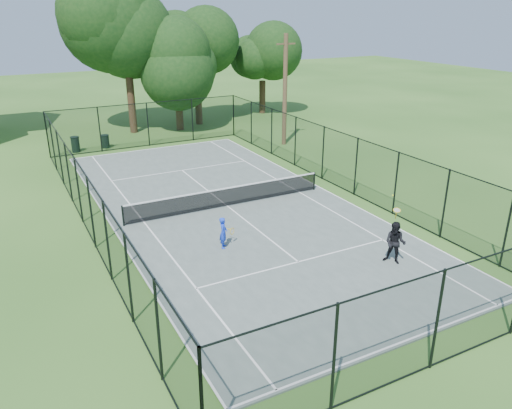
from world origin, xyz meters
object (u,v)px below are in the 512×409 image
utility_pole (285,90)px  trash_bin_right (105,141)px  trash_bin_left (75,144)px  player_blue (223,233)px  tennis_net (227,196)px  player_black (395,243)px

utility_pole → trash_bin_right: bearing=156.6°
trash_bin_left → player_blue: player_blue is taller
tennis_net → trash_bin_right: bearing=101.5°
trash_bin_right → utility_pole: 12.78m
tennis_net → trash_bin_left: bearing=109.3°
tennis_net → trash_bin_left: (-4.80, 13.71, -0.06)m
player_blue → player_black: size_ratio=0.52×
tennis_net → trash_bin_right: 14.19m
player_blue → tennis_net: bearing=63.5°
trash_bin_left → trash_bin_right: trash_bin_left is taller
trash_bin_left → trash_bin_right: 1.99m
utility_pole → player_blue: 16.95m
tennis_net → trash_bin_right: tennis_net is taller
player_black → trash_bin_right: bearing=105.2°
trash_bin_right → trash_bin_left: bearing=-174.4°
utility_pole → player_black: (-5.37, -17.09, -2.89)m
player_blue → player_black: bearing=-38.9°
trash_bin_left → player_black: (7.93, -21.80, 0.36)m
tennis_net → player_black: player_black is taller
trash_bin_right → utility_pole: bearing=-23.4°
trash_bin_left → player_blue: bearing=-80.9°
utility_pole → player_black: bearing=-107.5°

